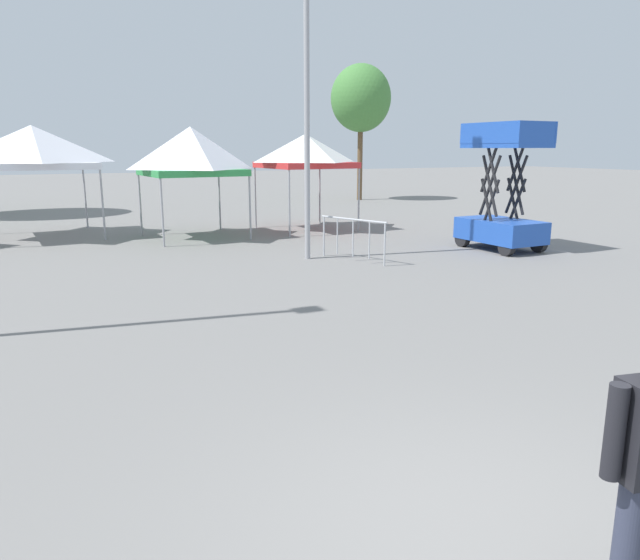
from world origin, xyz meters
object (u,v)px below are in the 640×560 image
object	(u,v)px
scissor_lift	(502,211)
crowd_barrier_near_person	(353,231)
light_pole_near_lift	(307,40)
canopy_tent_center	(33,147)
canopy_tent_left_of_center	(306,151)
tree_behind_tents_right	(361,99)
canopy_tent_behind_right	(191,151)

from	to	relation	value
scissor_lift	crowd_barrier_near_person	size ratio (longest dim) A/B	1.75
light_pole_near_lift	crowd_barrier_near_person	distance (m)	4.72
canopy_tent_center	canopy_tent_left_of_center	size ratio (longest dim) A/B	1.13
crowd_barrier_near_person	tree_behind_tents_right	bearing A→B (deg)	59.90
scissor_lift	crowd_barrier_near_person	bearing A→B (deg)	176.60
canopy_tent_left_of_center	light_pole_near_lift	world-z (taller)	light_pole_near_lift
canopy_tent_behind_right	canopy_tent_left_of_center	distance (m)	4.00
scissor_lift	canopy_tent_center	bearing A→B (deg)	144.69
canopy_tent_behind_right	crowd_barrier_near_person	xyz separation A→B (m)	(2.59, -5.73, -1.94)
canopy_tent_center	crowd_barrier_near_person	bearing A→B (deg)	-48.54
canopy_tent_left_of_center	tree_behind_tents_right	world-z (taller)	tree_behind_tents_right
canopy_tent_center	tree_behind_tents_right	bearing A→B (deg)	26.00
canopy_tent_behind_right	canopy_tent_left_of_center	size ratio (longest dim) A/B	1.05
canopy_tent_center	canopy_tent_left_of_center	distance (m)	8.63
crowd_barrier_near_person	canopy_tent_left_of_center	bearing A→B (deg)	76.68
canopy_tent_left_of_center	light_pole_near_lift	bearing A→B (deg)	-114.10
canopy_tent_behind_right	tree_behind_tents_right	xyz separation A→B (m)	(11.75, 10.07, 2.69)
light_pole_near_lift	tree_behind_tents_right	size ratio (longest dim) A/B	1.32
canopy_tent_left_of_center	scissor_lift	size ratio (longest dim) A/B	0.94
canopy_tent_left_of_center	light_pole_near_lift	distance (m)	6.22
canopy_tent_left_of_center	crowd_barrier_near_person	xyz separation A→B (m)	(-1.40, -5.93, -1.94)
canopy_tent_center	canopy_tent_left_of_center	bearing A→B (deg)	-13.33
canopy_tent_left_of_center	light_pole_near_lift	xyz separation A→B (m)	(-2.30, -5.15, 2.62)
tree_behind_tents_right	crowd_barrier_near_person	distance (m)	18.84
canopy_tent_center	tree_behind_tents_right	xyz separation A→B (m)	(16.16, 7.88, 2.57)
canopy_tent_left_of_center	tree_behind_tents_right	bearing A→B (deg)	51.84
tree_behind_tents_right	crowd_barrier_near_person	xyz separation A→B (m)	(-9.16, -15.80, -4.64)
tree_behind_tents_right	crowd_barrier_near_person	size ratio (longest dim) A/B	3.63
canopy_tent_behind_right	light_pole_near_lift	size ratio (longest dim) A/B	0.36
canopy_tent_center	canopy_tent_behind_right	xyz separation A→B (m)	(4.41, -2.19, -0.12)
canopy_tent_center	crowd_barrier_near_person	distance (m)	10.77
canopy_tent_center	scissor_lift	xyz separation A→B (m)	(11.56, -8.19, -1.73)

